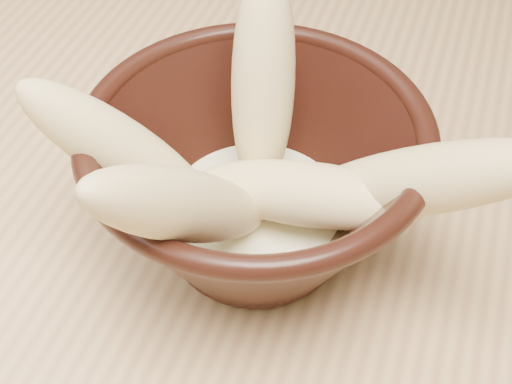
% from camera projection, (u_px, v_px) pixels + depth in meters
% --- Properties ---
extents(table, '(1.20, 0.80, 0.75)m').
position_uv_depth(table, '(29.00, 249.00, 0.57)').
color(table, tan).
rests_on(table, ground).
extents(bowl, '(0.20, 0.20, 0.11)m').
position_uv_depth(bowl, '(256.00, 181.00, 0.42)').
color(bowl, black).
rests_on(bowl, table).
extents(milk_puddle, '(0.11, 0.11, 0.02)m').
position_uv_depth(milk_puddle, '(256.00, 211.00, 0.44)').
color(milk_puddle, '#F9F2C8').
rests_on(milk_puddle, bowl).
extents(banana_upright, '(0.06, 0.09, 0.15)m').
position_uv_depth(banana_upright, '(263.00, 84.00, 0.42)').
color(banana_upright, '#E8D189').
rests_on(banana_upright, bowl).
extents(banana_left, '(0.13, 0.08, 0.13)m').
position_uv_depth(banana_left, '(123.00, 153.00, 0.40)').
color(banana_left, '#E8D189').
rests_on(banana_left, bowl).
extents(banana_right, '(0.17, 0.08, 0.14)m').
position_uv_depth(banana_right, '(411.00, 182.00, 0.38)').
color(banana_right, '#E8D189').
rests_on(banana_right, bowl).
extents(banana_across, '(0.14, 0.04, 0.06)m').
position_uv_depth(banana_across, '(305.00, 194.00, 0.40)').
color(banana_across, '#E8D189').
rests_on(banana_across, bowl).
extents(banana_front, '(0.08, 0.15, 0.15)m').
position_uv_depth(banana_front, '(188.00, 206.00, 0.36)').
color(banana_front, '#E8D189').
rests_on(banana_front, bowl).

